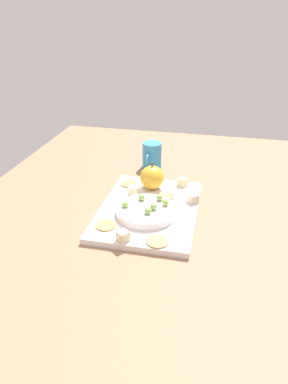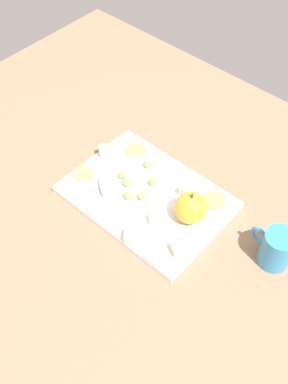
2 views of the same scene
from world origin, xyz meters
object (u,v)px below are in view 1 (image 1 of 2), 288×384
Objects in this scene: cracker_2 at (157,242)px; cup at (152,155)px; cheese_cube_3 at (193,198)px; grape_2 at (148,211)px; platter at (150,211)px; grape_3 at (142,197)px; cheese_cube_0 at (133,190)px; cracker_1 at (106,225)px; grape_5 at (160,197)px; cheese_cube_4 at (182,182)px; cracker_0 at (129,184)px; apple_whole at (152,178)px; grape_4 at (154,206)px; cheese_cube_1 at (168,195)px; cheese_cube_2 at (123,236)px; grape_0 at (166,202)px; serving_dish at (145,211)px; grape_1 at (125,204)px.

cup is at bearing -166.90° from cracker_2.
grape_2 reaches higher than cheese_cube_3.
grape_3 reaches higher than platter.
cheese_cube_0 is 0.47× the size of cracker_1.
grape_5 is at bearing 167.71° from grape_2.
cheese_cube_4 is 15.86cm from cracker_0.
cheese_cube_0 is 1.21× the size of grape_2.
apple_whole reaches higher than cracker_1.
cracker_0 is 21.06cm from grape_2.
grape_3 reaches higher than cracker_2.
cup is (-14.87, -12.26, 1.53)cm from cheese_cube_4.
platter is at bearing -23.90° from cheese_cube_4.
cheese_cube_0 is at bearing -142.76° from grape_4.
cup reaches higher than cheese_cube_3.
grape_5 reaches higher than cheese_cube_1.
cracker_1 is at bearing -130.60° from cheese_cube_2.
grape_0 reaches higher than cracker_1.
cheese_cube_0 is at bearing -93.06° from cheese_cube_1.
grape_3 is at bearing -135.57° from grape_4.
cheese_cube_0 is at bearing -171.88° from cheese_cube_2.
cheese_cube_2 is 0.47× the size of cracker_0.
cheese_cube_2 is at bearing -21.81° from grape_4.
cheese_cube_4 is at bearing 149.13° from cracker_1.
cheese_cube_2 is 16.14cm from grape_3.
grape_5 reaches higher than cracker_2.
serving_dish is 7.81× the size of grape_3.
cracker_0 is at bearing -146.70° from grape_4.
cheese_cube_1 is (-6.30, 3.84, 2.02)cm from platter.
grape_3 is at bearing -101.87° from grape_0.
cheese_cube_3 is 13.16cm from grape_4.
platter is 7.65cm from cheese_cube_1.
grape_5 is at bearing -139.26° from grape_0.
grape_5 is (-16.93, 5.35, 1.65)cm from cheese_cube_2.
cheese_cube_1 and cheese_cube_4 have the same top height.
cracker_2 is (27.15, 13.73, 0.00)cm from cracker_0.
cracker_2 is (11.22, 5.47, -0.78)cm from serving_dish.
cheese_cube_2 is 7.94cm from cracker_2.
cracker_0 and cracker_1 have the same top height.
cheese_cube_4 is 1.21× the size of grape_3.
grape_5 is (-5.30, 7.90, 0.07)cm from grape_1.
grape_5 is at bearing 100.84° from grape_3.
serving_dish is 5.86cm from grape_0.
cracker_1 is 1.00× the size of cracker_2.
cracker_1 is at bearing -17.42° from apple_whole.
grape_1 is 6.63cm from grape_2.
grape_3 reaches higher than cracker_1.
cheese_cube_3 is at bearing 70.84° from cracker_0.
cheese_cube_4 is 0.47× the size of cracker_2.
apple_whole is 2.90× the size of cheese_cube_0.
apple_whole is 7.98cm from cheese_cube_1.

